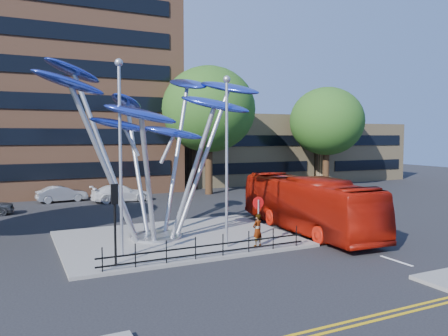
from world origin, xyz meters
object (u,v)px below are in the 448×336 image
parked_car_mid (62,194)px  pedestrian (257,230)px  street_lamp_left (120,141)px  no_entry_sign_island (258,213)px  leaf_sculpture (152,111)px  red_bus (307,204)px  tree_far (327,121)px  street_lamp_right (227,146)px  traffic_light_island (115,207)px  tree_right (209,109)px  parked_car_right (121,193)px

parked_car_mid → pedestrian: bearing=-167.5°
street_lamp_left → no_entry_sign_island: 7.47m
no_entry_sign_island → pedestrian: bearing=-163.1°
leaf_sculpture → red_bus: 10.33m
tree_far → street_lamp_right: tree_far is taller
street_lamp_left → street_lamp_right: street_lamp_left is taller
street_lamp_left → parked_car_mid: size_ratio=2.17×
street_lamp_left → traffic_light_island: street_lamp_left is taller
tree_right → parked_car_mid: (-13.14, 1.00, -7.37)m
tree_right → red_bus: bearing=-94.6°
traffic_light_island → red_bus: size_ratio=0.30×
street_lamp_left → red_bus: (11.10, 1.27, -3.76)m
tree_far → no_entry_sign_island: (-20.00, -19.48, -5.29)m
leaf_sculpture → pedestrian: size_ratio=7.92×
tree_right → pedestrian: size_ratio=7.54×
leaf_sculpture → red_bus: leaf_sculpture is taller
street_lamp_right → parked_car_mid: 21.25m
pedestrian → parked_car_right: bearing=-99.8°
no_entry_sign_island → leaf_sculpture: bearing=134.3°
no_entry_sign_island → tree_far: bearing=44.3°
street_lamp_right → parked_car_right: street_lamp_right is taller
red_bus → street_lamp_right: bearing=-159.9°
no_entry_sign_island → traffic_light_island: bearing=-179.9°
leaf_sculpture → parked_car_mid: (-3.08, 16.32, -6.20)m
leaf_sculpture → parked_car_mid: size_ratio=3.13×
street_lamp_right → red_bus: size_ratio=0.72×
tree_far → parked_car_right: tree_far is taller
red_bus → parked_car_mid: bearing=126.8°
no_entry_sign_island → parked_car_mid: (-7.14, 20.48, -1.15)m
parked_car_right → pedestrian: bearing=-172.1°
no_entry_sign_island → pedestrian: no_entry_sign_island is taller
parked_car_mid → parked_car_right: (4.50, -2.06, 0.04)m
leaf_sculpture → street_lamp_right: 4.83m
street_lamp_right → no_entry_sign_island: bearing=-17.9°
pedestrian → street_lamp_left: bearing=-26.6°
tree_far → parked_car_mid: (-27.14, 1.00, -6.44)m
tree_right → no_entry_sign_island: 21.31m
no_entry_sign_island → street_lamp_left: bearing=171.4°
street_lamp_left → red_bus: 11.79m
traffic_light_island → parked_car_mid: bearing=90.4°
street_lamp_right → no_entry_sign_island: (1.50, -0.48, -3.28)m
street_lamp_left → no_entry_sign_island: street_lamp_left is taller
leaf_sculpture → pedestrian: leaf_sculpture is taller
tree_right → no_entry_sign_island: tree_right is taller
tree_far → pedestrian: tree_far is taller
tree_right → red_bus: size_ratio=1.06×
red_bus → pedestrian: red_bus is taller
tree_right → street_lamp_left: bearing=-124.0°
street_lamp_left → parked_car_right: 18.45m
parked_car_right → traffic_light_island: bearing=166.6°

